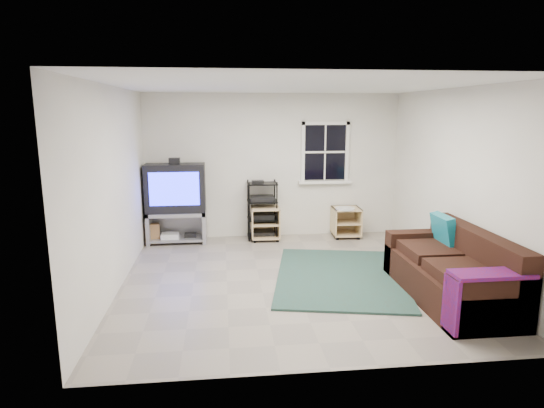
{
  "coord_description": "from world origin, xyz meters",
  "views": [
    {
      "loc": [
        -0.93,
        -5.89,
        2.28
      ],
      "look_at": [
        -0.23,
        0.4,
        0.99
      ],
      "focal_mm": 30.0,
      "sensor_mm": 36.0,
      "label": 1
    }
  ],
  "objects": [
    {
      "name": "paper_bag",
      "position": [
        -2.18,
        1.99,
        0.18
      ],
      "size": [
        0.28,
        0.21,
        0.35
      ],
      "primitive_type": "cube",
      "rotation": [
        0.0,
        0.0,
        0.22
      ],
      "color": "olive",
      "rests_on": "ground"
    },
    {
      "name": "room",
      "position": [
        0.95,
        2.27,
        1.48
      ],
      "size": [
        4.6,
        4.62,
        4.6
      ],
      "color": "gray",
      "rests_on": "ground"
    },
    {
      "name": "side_table_left",
      "position": [
        -0.17,
        2.07,
        0.32
      ],
      "size": [
        0.52,
        0.52,
        0.6
      ],
      "rotation": [
        0.0,
        0.0,
        -0.02
      ],
      "color": "#D4BA82",
      "rests_on": "ground"
    },
    {
      "name": "tv_unit",
      "position": [
        -1.74,
        2.02,
        0.82
      ],
      "size": [
        1.02,
        0.51,
        1.5
      ],
      "color": "gray",
      "rests_on": "ground"
    },
    {
      "name": "shag_rug",
      "position": [
        0.67,
        -0.01,
        0.01
      ],
      "size": [
        2.14,
        2.65,
        0.03
      ],
      "primitive_type": "cube",
      "rotation": [
        0.0,
        0.0,
        -0.2
      ],
      "color": "#322316",
      "rests_on": "ground"
    },
    {
      "name": "av_rack",
      "position": [
        -0.22,
        2.09,
        0.46
      ],
      "size": [
        0.53,
        0.39,
        1.06
      ],
      "color": "black",
      "rests_on": "ground"
    },
    {
      "name": "sofa",
      "position": [
        1.86,
        -0.88,
        0.33
      ],
      "size": [
        0.91,
        2.05,
        0.94
      ],
      "color": "black",
      "rests_on": "ground"
    },
    {
      "name": "side_table_right",
      "position": [
        1.32,
        2.06,
        0.32
      ],
      "size": [
        0.51,
        0.53,
        0.57
      ],
      "rotation": [
        0.0,
        0.0,
        -0.04
      ],
      "color": "#D4BA82",
      "rests_on": "ground"
    }
  ]
}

